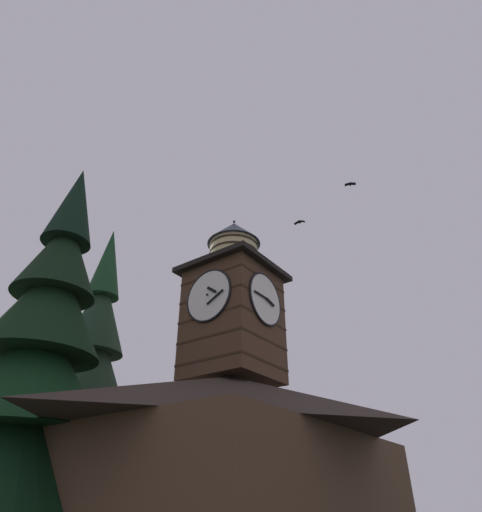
{
  "coord_description": "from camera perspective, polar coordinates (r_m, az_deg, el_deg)",
  "views": [
    {
      "loc": [
        14.23,
        8.19,
        1.95
      ],
      "look_at": [
        -1.09,
        -2.94,
        13.07
      ],
      "focal_mm": 30.09,
      "sensor_mm": 36.0,
      "label": 1
    }
  ],
  "objects": [
    {
      "name": "flying_bird_high",
      "position": [
        25.42,
        14.31,
        9.26
      ],
      "size": [
        0.45,
        0.65,
        0.16
      ],
      "color": "black"
    },
    {
      "name": "flying_bird_low",
      "position": [
        27.87,
        7.78,
        4.5
      ],
      "size": [
        0.32,
        0.74,
        0.16
      ],
      "color": "black"
    },
    {
      "name": "moon",
      "position": [
        55.63,
        -27.63,
        -17.74
      ],
      "size": [
        1.95,
        1.95,
        1.95
      ],
      "color": "silver"
    },
    {
      "name": "clock_tower",
      "position": [
        20.42,
        -1.03,
        -6.48
      ],
      "size": [
        4.25,
        4.25,
        8.54
      ],
      "color": "#4C3323",
      "rests_on": "building_main"
    },
    {
      "name": "pine_tree_aside",
      "position": [
        17.32,
        -25.64,
        -13.0
      ],
      "size": [
        6.52,
        6.52,
        15.43
      ],
      "color": "#473323",
      "rests_on": "ground_plane"
    },
    {
      "name": "pine_tree_behind",
      "position": [
        23.04,
        -19.93,
        -15.9
      ],
      "size": [
        5.65,
        5.65,
        16.13
      ],
      "color": "#473323",
      "rests_on": "ground_plane"
    },
    {
      "name": "building_main",
      "position": [
        17.66,
        -1.61,
        -25.8
      ],
      "size": [
        12.64,
        10.06,
        6.57
      ],
      "color": "#4D3726",
      "rests_on": "ground_plane"
    }
  ]
}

